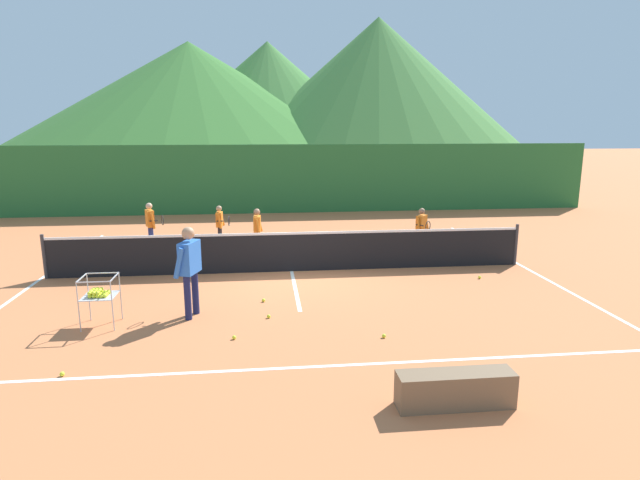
{
  "coord_description": "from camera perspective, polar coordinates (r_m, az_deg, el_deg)",
  "views": [
    {
      "loc": [
        -0.67,
        -12.41,
        3.52
      ],
      "look_at": [
        0.62,
        -0.76,
        0.93
      ],
      "focal_mm": 29.6,
      "sensor_mm": 36.0,
      "label": 1
    }
  ],
  "objects": [
    {
      "name": "ground_plane",
      "position": [
        12.92,
        -3.09,
        -3.39
      ],
      "size": [
        120.0,
        120.0,
        0.0
      ],
      "primitive_type": "plane",
      "color": "#C67042"
    },
    {
      "name": "line_baseline_near",
      "position": [
        8.03,
        -0.9,
        -13.54
      ],
      "size": [
        11.67,
        0.08,
        0.01
      ],
      "primitive_type": "cube",
      "color": "white",
      "rests_on": "ground"
    },
    {
      "name": "line_baseline_far",
      "position": [
        17.35,
        -3.96,
        0.72
      ],
      "size": [
        11.67,
        0.08,
        0.01
      ],
      "primitive_type": "cube",
      "color": "white",
      "rests_on": "ground"
    },
    {
      "name": "line_sideline_west",
      "position": [
        13.89,
        -27.93,
        -3.71
      ],
      "size": [
        0.08,
        9.79,
        0.01
      ],
      "primitive_type": "cube",
      "color": "white",
      "rests_on": "ground"
    },
    {
      "name": "line_sideline_east",
      "position": [
        14.45,
        20.71,
        -2.47
      ],
      "size": [
        0.08,
        9.79,
        0.01
      ],
      "primitive_type": "cube",
      "color": "white",
      "rests_on": "ground"
    },
    {
      "name": "line_service_center",
      "position": [
        12.92,
        -3.09,
        -3.38
      ],
      "size": [
        0.08,
        5.73,
        0.01
      ],
      "primitive_type": "cube",
      "color": "white",
      "rests_on": "ground"
    },
    {
      "name": "tennis_net",
      "position": [
        12.79,
        -3.12,
        -1.24
      ],
      "size": [
        11.5,
        0.08,
        1.05
      ],
      "color": "#333338",
      "rests_on": "ground"
    },
    {
      "name": "instructor",
      "position": [
        9.95,
        -13.93,
        -2.48
      ],
      "size": [
        0.47,
        0.84,
        1.7
      ],
      "color": "#191E4C",
      "rests_on": "ground"
    },
    {
      "name": "student_0",
      "position": [
        15.71,
        -17.85,
        1.91
      ],
      "size": [
        0.59,
        0.56,
        1.35
      ],
      "color": "navy",
      "rests_on": "ground"
    },
    {
      "name": "student_1",
      "position": [
        15.6,
        -10.76,
        1.92
      ],
      "size": [
        0.4,
        0.61,
        1.21
      ],
      "color": "black",
      "rests_on": "ground"
    },
    {
      "name": "student_2",
      "position": [
        14.38,
        -6.79,
        1.35
      ],
      "size": [
        0.25,
        0.51,
        1.29
      ],
      "color": "silver",
      "rests_on": "ground"
    },
    {
      "name": "student_3",
      "position": [
        14.84,
        10.94,
        1.48
      ],
      "size": [
        0.46,
        0.67,
        1.26
      ],
      "color": "navy",
      "rests_on": "ground"
    },
    {
      "name": "ball_cart",
      "position": [
        10.13,
        -22.83,
        -5.36
      ],
      "size": [
        0.58,
        0.58,
        0.9
      ],
      "color": "#B7B7BC",
      "rests_on": "ground"
    },
    {
      "name": "tennis_ball_0",
      "position": [
        10.78,
        -6.12,
        -6.5
      ],
      "size": [
        0.07,
        0.07,
        0.07
      ],
      "primitive_type": "sphere",
      "color": "yellow",
      "rests_on": "ground"
    },
    {
      "name": "tennis_ball_1",
      "position": [
        9.07,
        -9.27,
        -10.35
      ],
      "size": [
        0.07,
        0.07,
        0.07
      ],
      "primitive_type": "sphere",
      "color": "yellow",
      "rests_on": "ground"
    },
    {
      "name": "tennis_ball_2",
      "position": [
        12.83,
        16.87,
        -3.87
      ],
      "size": [
        0.07,
        0.07,
        0.07
      ],
      "primitive_type": "sphere",
      "color": "yellow",
      "rests_on": "ground"
    },
    {
      "name": "tennis_ball_3",
      "position": [
        8.58,
        -26.11,
        -12.88
      ],
      "size": [
        0.07,
        0.07,
        0.07
      ],
      "primitive_type": "sphere",
      "color": "yellow",
      "rests_on": "ground"
    },
    {
      "name": "tennis_ball_4",
      "position": [
        9.91,
        -5.57,
        -8.22
      ],
      "size": [
        0.07,
        0.07,
        0.07
      ],
      "primitive_type": "sphere",
      "color": "yellow",
      "rests_on": "ground"
    },
    {
      "name": "tennis_ball_5",
      "position": [
        9.07,
        6.92,
        -10.25
      ],
      "size": [
        0.07,
        0.07,
        0.07
      ],
      "primitive_type": "sphere",
      "color": "yellow",
      "rests_on": "ground"
    },
    {
      "name": "windscreen_fence",
      "position": [
        21.24,
        -4.49,
        6.59
      ],
      "size": [
        25.67,
        0.08,
        2.73
      ],
      "primitive_type": "cube",
      "color": "#286B33",
      "rests_on": "ground"
    },
    {
      "name": "courtside_bench",
      "position": [
        7.16,
        14.41,
        -15.37
      ],
      "size": [
        1.5,
        0.36,
        0.46
      ],
      "primitive_type": "cube",
      "color": "brown",
      "rests_on": "ground"
    },
    {
      "name": "hill_0",
      "position": [
        86.03,
        -5.63,
        15.36
      ],
      "size": [
        37.98,
        37.98,
        15.93
      ],
      "primitive_type": "cone",
      "color": "#427A38",
      "rests_on": "ground"
    },
    {
      "name": "hill_1",
      "position": [
        81.85,
        6.22,
        16.45
      ],
      "size": [
        43.09,
        43.09,
        18.65
      ],
      "primitive_type": "cone",
      "color": "#427A38",
      "rests_on": "ground"
    },
    {
      "name": "hill_2",
      "position": [
        82.6,
        -13.84,
        14.92
      ],
      "size": [
        52.73,
        52.73,
        15.16
      ],
      "primitive_type": "cone",
      "color": "#38702D",
      "rests_on": "ground"
    }
  ]
}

